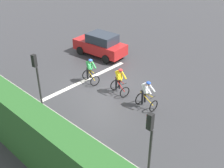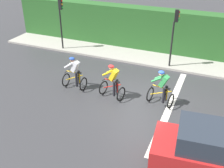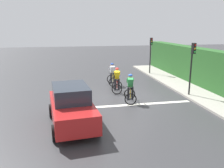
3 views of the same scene
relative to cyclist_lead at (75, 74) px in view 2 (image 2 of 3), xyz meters
name	(u,v)px [view 2 (image 2 of 3)]	position (x,y,z in m)	size (l,w,h in m)	color
ground_plane	(141,100)	(0.16, -3.36, -0.80)	(80.00, 80.00, 0.00)	#333335
sidewalk_kerb	(135,54)	(5.24, -1.36, -0.74)	(2.80, 18.07, 0.12)	#9E998E
stone_wall_low	(139,45)	(6.14, -1.36, -0.46)	(0.44, 18.07, 0.68)	tan
hedge_wall	(141,29)	(6.44, -1.36, 0.57)	(1.10, 18.07, 2.74)	#265623
road_marking_stop_line	(170,107)	(0.16, -4.74, -0.79)	(7.00, 0.30, 0.01)	silver
cyclist_lead	(75,74)	(0.00, 0.00, 0.00)	(0.73, 1.11, 1.66)	black
cyclist_second	(113,82)	(-0.09, -2.06, 0.00)	(0.91, 1.21, 1.66)	black
cyclist_mid	(162,89)	(0.20, -4.29, 0.00)	(0.89, 1.20, 1.66)	black
car_red	(217,154)	(-3.19, -6.84, 0.08)	(2.20, 4.25, 1.76)	#B21E1E
traffic_light_near_crossing	(174,31)	(4.19, -3.87, 1.43)	(0.24, 0.31, 3.34)	black
traffic_light_far_junction	(61,17)	(4.18, 3.26, 1.43)	(0.21, 0.31, 3.34)	black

